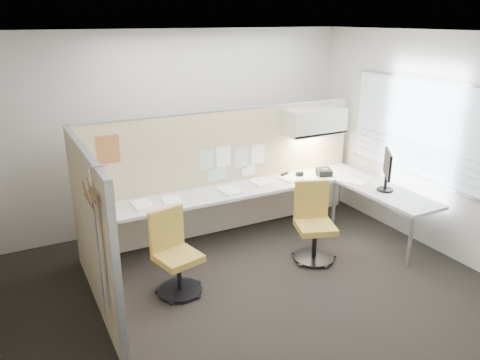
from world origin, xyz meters
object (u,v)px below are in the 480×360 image
chair_left (175,255)px  phone (324,172)px  chair_right (314,225)px  monitor (387,168)px  desk (266,197)px

chair_left → phone: size_ratio=3.85×
chair_right → monitor: 1.28m
chair_right → phone: 1.23m
chair_left → desk: bearing=11.1°
chair_left → monitor: 3.03m
desk → chair_left: bearing=-155.5°
chair_left → phone: chair_left is taller
desk → chair_left: 1.76m
desk → chair_right: (0.23, -0.81, -0.14)m
chair_right → monitor: size_ratio=1.81×
desk → chair_right: chair_right is taller
chair_left → monitor: size_ratio=1.73×
chair_left → chair_right: bearing=-16.0°
desk → phone: 1.05m
chair_left → chair_right: size_ratio=0.96×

